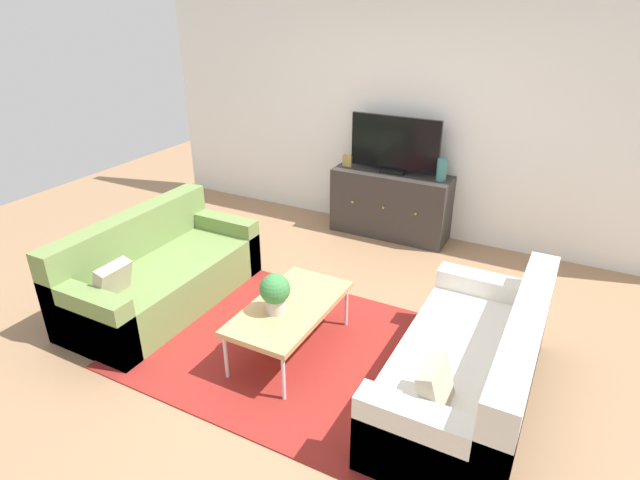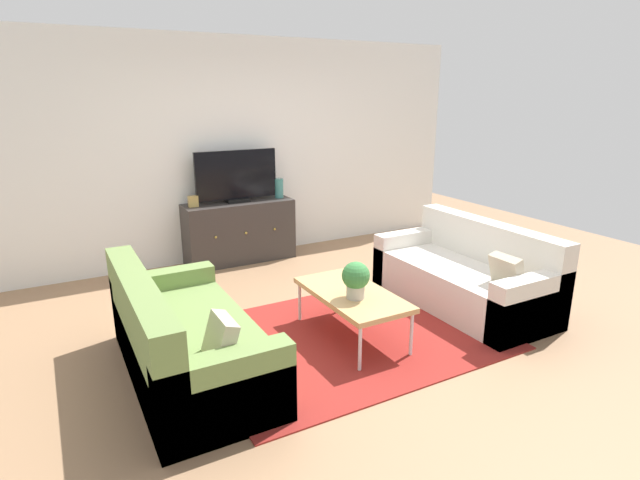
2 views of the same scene
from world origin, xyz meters
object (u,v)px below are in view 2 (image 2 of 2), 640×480
couch_left_side (179,344)px  mantel_clock (193,201)px  coffee_table (352,295)px  flat_screen_tv (236,176)px  glass_vase (279,188)px  tv_console (240,232)px  couch_right_side (468,277)px  potted_plant (356,278)px

couch_left_side → mantel_clock: bearing=71.6°
coffee_table → flat_screen_tv: flat_screen_tv is taller
flat_screen_tv → mantel_clock: size_ratio=7.81×
flat_screen_tv → mantel_clock: flat_screen_tv is taller
flat_screen_tv → glass_vase: flat_screen_tv is taller
mantel_clock → glass_vase: bearing=0.0°
flat_screen_tv → tv_console: bearing=-90.0°
glass_vase → mantel_clock: (-1.10, 0.00, -0.06)m
couch_left_side → glass_vase: 3.10m
couch_right_side → flat_screen_tv: flat_screen_tv is taller
couch_right_side → flat_screen_tv: bearing=122.5°
potted_plant → tv_console: size_ratio=0.23×
couch_right_side → couch_left_side: bearing=180.0°
tv_console → mantel_clock: size_ratio=10.34×
tv_console → glass_vase: bearing=0.0°
coffee_table → mantel_clock: size_ratio=8.42×
couch_left_side → flat_screen_tv: bearing=60.7°
couch_left_side → coffee_table: size_ratio=1.66×
couch_left_side → mantel_clock: size_ratio=13.99×
couch_left_side → tv_console: couch_left_side is taller
couch_right_side → potted_plant: (-1.46, -0.19, 0.32)m
glass_vase → couch_left_side: bearing=-128.6°
couch_left_side → flat_screen_tv: (1.34, 2.39, 0.79)m
couch_right_side → tv_console: couch_right_side is taller
potted_plant → glass_vase: 2.63m
tv_console → mantel_clock: (-0.55, 0.00, 0.44)m
couch_right_side → potted_plant: couch_right_side is taller
coffee_table → glass_vase: size_ratio=4.48×
potted_plant → tv_console: tv_console is taller
couch_left_side → couch_right_side: 2.87m
potted_plant → mantel_clock: bearing=103.5°
flat_screen_tv → potted_plant: bearing=-88.6°
tv_console → flat_screen_tv: flat_screen_tv is taller
couch_right_side → coffee_table: 1.42m
couch_right_side → coffee_table: (-1.42, -0.07, 0.12)m
glass_vase → flat_screen_tv: bearing=177.9°
flat_screen_tv → couch_right_side: bearing=-57.5°
potted_plant → glass_vase: glass_vase is taller
couch_left_side → potted_plant: 1.46m
potted_plant → flat_screen_tv: flat_screen_tv is taller
potted_plant → mantel_clock: (-0.62, 2.57, 0.22)m
couch_left_side → couch_right_side: (2.87, 0.00, 0.00)m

